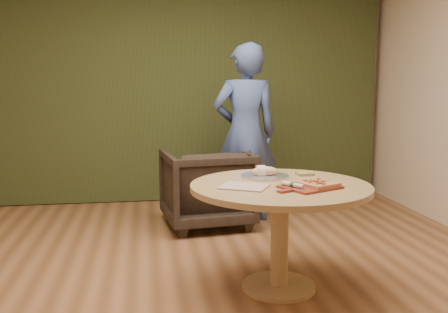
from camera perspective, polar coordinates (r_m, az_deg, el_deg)
name	(u,v)px	position (r m, az deg, el deg)	size (l,w,h in m)	color
room_shell	(221,89)	(3.23, -0.31, 7.77)	(5.04, 6.04, 2.84)	#95613B
curtain	(185,86)	(6.11, -4.44, 8.07)	(4.80, 0.14, 2.78)	#2A3417
pedestal_table	(280,204)	(3.47, 6.43, -5.43)	(1.24, 1.24, 0.75)	tan
pizza_paddle	(309,187)	(3.33, 9.68, -3.48)	(0.47, 0.40, 0.01)	maroon
flatbread_pizza	(318,184)	(3.36, 10.65, -3.06)	(0.29, 0.29, 0.04)	#C1814B
cutlery_roll	(293,185)	(3.28, 7.86, -3.22)	(0.13, 0.18, 0.03)	beige
newspaper	(244,187)	(3.32, 2.34, -3.45)	(0.30, 0.25, 0.01)	silver
serving_tray	(265,176)	(3.68, 4.68, -2.25)	(0.36, 0.36, 0.02)	silver
bread_roll	(264,171)	(3.67, 4.55, -1.70)	(0.19, 0.09, 0.09)	#E2BC8A
green_packet	(305,174)	(3.79, 9.21, -1.97)	(0.12, 0.10, 0.02)	#5B662E
armchair	(207,184)	(5.02, -1.99, -3.14)	(0.83, 0.78, 0.86)	black
person_standing	(245,133)	(5.18, 2.42, 2.70)	(0.67, 0.44, 1.84)	#3F5590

